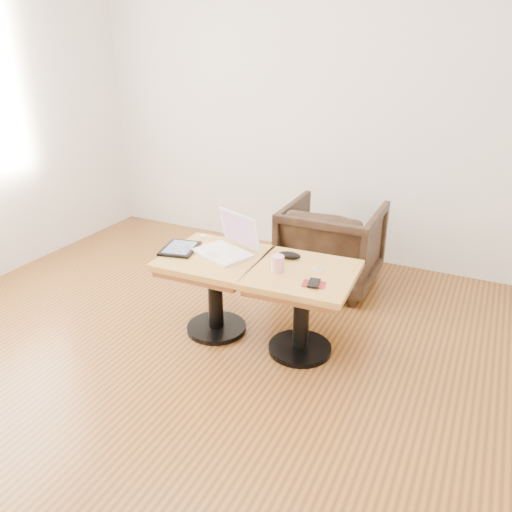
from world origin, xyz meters
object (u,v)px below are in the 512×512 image
at_px(laptop, 228,245).
at_px(armchair, 332,245).
at_px(side_table_left, 215,275).
at_px(striped_cup, 277,264).
at_px(side_table_right, 302,292).

xyz_separation_m(laptop, armchair, (0.39, 0.93, -0.27)).
xyz_separation_m(side_table_left, striped_cup, (0.46, -0.04, 0.19)).
xyz_separation_m(laptop, striped_cup, (0.39, -0.12, -0.00)).
xyz_separation_m(side_table_left, armchair, (0.45, 1.00, -0.08)).
xyz_separation_m(side_table_right, striped_cup, (-0.14, -0.06, 0.19)).
bearing_deg(armchair, striped_cup, 89.18).
xyz_separation_m(side_table_left, side_table_right, (0.59, 0.02, 0.00)).
distance_m(side_table_left, striped_cup, 0.49).
relative_size(side_table_right, striped_cup, 6.45).
bearing_deg(laptop, side_table_right, 15.82).
height_order(side_table_left, side_table_right, same).
relative_size(laptop, armchair, 0.59).
distance_m(laptop, striped_cup, 0.41).
bearing_deg(striped_cup, side_table_right, 25.54).
distance_m(side_table_left, side_table_right, 0.59).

